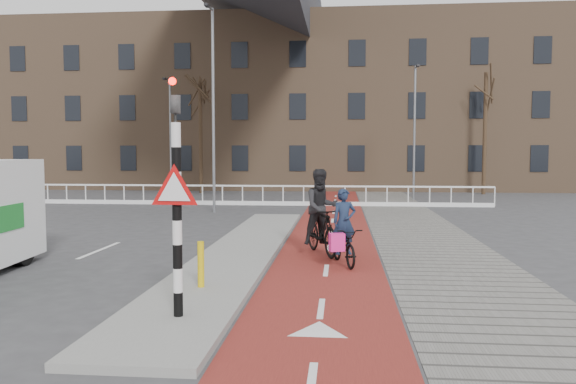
{
  "coord_description": "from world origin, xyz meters",
  "views": [
    {
      "loc": [
        1.81,
        -10.05,
        2.56
      ],
      "look_at": [
        0.38,
        5.0,
        1.5
      ],
      "focal_mm": 35.0,
      "sensor_mm": 36.0,
      "label": 1
    }
  ],
  "objects": [
    {
      "name": "ground",
      "position": [
        0.0,
        0.0,
        0.0
      ],
      "size": [
        120.0,
        120.0,
        0.0
      ],
      "primitive_type": "plane",
      "color": "#38383A",
      "rests_on": "ground"
    },
    {
      "name": "bike_lane",
      "position": [
        1.5,
        10.0,
        0.01
      ],
      "size": [
        2.5,
        60.0,
        0.01
      ],
      "primitive_type": "cube",
      "color": "maroon",
      "rests_on": "ground"
    },
    {
      "name": "sidewalk",
      "position": [
        4.3,
        10.0,
        0.01
      ],
      "size": [
        3.0,
        60.0,
        0.01
      ],
      "primitive_type": "cube",
      "color": "slate",
      "rests_on": "ground"
    },
    {
      "name": "curb_island",
      "position": [
        -0.7,
        4.0,
        0.06
      ],
      "size": [
        1.8,
        16.0,
        0.12
      ],
      "primitive_type": "cube",
      "color": "gray",
      "rests_on": "ground"
    },
    {
      "name": "traffic_signal",
      "position": [
        -0.6,
        -2.02,
        1.99
      ],
      "size": [
        0.8,
        0.8,
        3.68
      ],
      "color": "black",
      "rests_on": "curb_island"
    },
    {
      "name": "bollard",
      "position": [
        -0.72,
        -0.18,
        0.54
      ],
      "size": [
        0.12,
        0.12,
        0.83
      ],
      "primitive_type": "cylinder",
      "color": "gold",
      "rests_on": "curb_island"
    },
    {
      "name": "cyclist_near",
      "position": [
        1.88,
        2.66,
        0.59
      ],
      "size": [
        1.02,
        1.73,
        1.73
      ],
      "rotation": [
        0.0,
        0.0,
        0.29
      ],
      "color": "black",
      "rests_on": "bike_lane"
    },
    {
      "name": "cyclist_far",
      "position": [
        1.33,
        3.89,
        0.9
      ],
      "size": [
        1.31,
        2.08,
        2.14
      ],
      "rotation": [
        0.0,
        0.0,
        0.4
      ],
      "color": "black",
      "rests_on": "bike_lane"
    },
    {
      "name": "railing",
      "position": [
        -5.0,
        17.0,
        0.31
      ],
      "size": [
        28.0,
        0.1,
        0.99
      ],
      "color": "silver",
      "rests_on": "ground"
    },
    {
      "name": "townhouse_row",
      "position": [
        -3.0,
        32.0,
        7.81
      ],
      "size": [
        46.0,
        10.0,
        15.9
      ],
      "color": "#7F6047",
      "rests_on": "ground"
    },
    {
      "name": "tree_mid",
      "position": [
        -7.07,
        24.91,
        3.58
      ],
      "size": [
        0.24,
        0.24,
        7.15
      ],
      "primitive_type": "cylinder",
      "color": "#322516",
      "rests_on": "ground"
    },
    {
      "name": "tree_right",
      "position": [
        10.59,
        25.55,
        3.73
      ],
      "size": [
        0.24,
        0.24,
        7.46
      ],
      "primitive_type": "cylinder",
      "color": "#322516",
      "rests_on": "ground"
    },
    {
      "name": "streetlight_near",
      "position": [
        -3.6,
        13.45,
        4.3
      ],
      "size": [
        0.12,
        0.12,
        8.6
      ],
      "primitive_type": "cylinder",
      "color": "slate",
      "rests_on": "ground"
    },
    {
      "name": "streetlight_left",
      "position": [
        -8.64,
        23.66,
        3.54
      ],
      "size": [
        0.12,
        0.12,
        7.08
      ],
      "primitive_type": "cylinder",
      "color": "slate",
      "rests_on": "ground"
    },
    {
      "name": "streetlight_right",
      "position": [
        5.76,
        21.04,
        3.62
      ],
      "size": [
        0.12,
        0.12,
        7.23
      ],
      "primitive_type": "cylinder",
      "color": "slate",
      "rests_on": "ground"
    }
  ]
}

